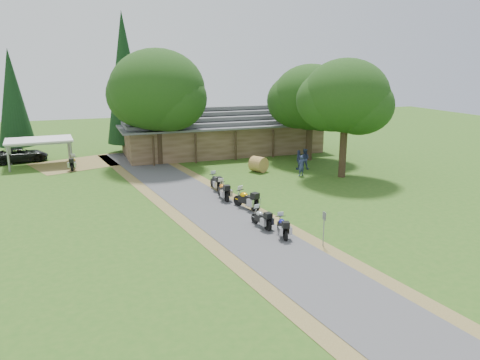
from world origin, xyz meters
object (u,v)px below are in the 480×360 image
object	(u,v)px
motorcycle_row_a	(282,226)
motorcycle_row_e	(216,181)
motorcycle_row_b	(261,217)
motorcycle_row_c	(246,198)
motorcycle_row_d	(223,190)
lodge	(222,129)
car_dark_suv	(20,151)
carport	(40,152)
motorcycle_carport_a	(73,162)
hay_bale	(259,164)

from	to	relation	value
motorcycle_row_a	motorcycle_row_e	distance (m)	10.60
motorcycle_row_b	motorcycle_row_c	size ratio (longest dim) A/B	0.87
motorcycle_row_d	motorcycle_row_a	bearing A→B (deg)	-173.64
motorcycle_row_c	motorcycle_row_d	xyz separation A→B (m)	(-0.73, 2.66, -0.03)
lodge	motorcycle_row_c	size ratio (longest dim) A/B	10.26
car_dark_suv	motorcycle_row_a	world-z (taller)	car_dark_suv
carport	motorcycle_row_b	bearing A→B (deg)	-63.51
carport	motorcycle_row_d	distance (m)	20.42
motorcycle_row_a	lodge	bearing A→B (deg)	1.21
motorcycle_row_b	motorcycle_row_d	xyz separation A→B (m)	(-0.32, 6.26, 0.06)
car_dark_suv	motorcycle_row_c	world-z (taller)	car_dark_suv
motorcycle_row_d	motorcycle_row_b	bearing A→B (deg)	-177.03
motorcycle_row_b	carport	bearing A→B (deg)	20.30
carport	motorcycle_carport_a	distance (m)	3.89
motorcycle_row_b	hay_bale	bearing A→B (deg)	-31.09
car_dark_suv	motorcycle_carport_a	distance (m)	6.96
motorcycle_row_b	lodge	bearing A→B (deg)	-21.81
motorcycle_row_a	motorcycle_row_b	size ratio (longest dim) A/B	0.99
lodge	hay_bale	size ratio (longest dim) A/B	15.90
carport	car_dark_suv	world-z (taller)	carport
motorcycle_row_c	lodge	bearing A→B (deg)	-35.24
carport	motorcycle_row_c	bearing A→B (deg)	-58.11
carport	motorcycle_row_c	world-z (taller)	carport
car_dark_suv	motorcycle_row_a	xyz separation A→B (m)	(15.42, -26.49, -0.41)
motorcycle_row_a	motorcycle_row_c	size ratio (longest dim) A/B	0.86
lodge	carport	world-z (taller)	lodge
motorcycle_row_d	carport	bearing A→B (deg)	38.26
motorcycle_row_c	motorcycle_row_d	world-z (taller)	motorcycle_row_c
motorcycle_row_c	motorcycle_carport_a	xyz separation A→B (m)	(-10.57, 16.04, -0.08)
carport	motorcycle_row_a	size ratio (longest dim) A/B	3.21
lodge	motorcycle_row_c	bearing A→B (deg)	-102.98
motorcycle_row_b	hay_bale	world-z (taller)	hay_bale
motorcycle_row_b	hay_bale	size ratio (longest dim) A/B	1.35
motorcycle_row_a	motorcycle_row_b	distance (m)	1.81
motorcycle_row_a	motorcycle_carport_a	xyz separation A→B (m)	(-10.72, 21.36, 0.02)
car_dark_suv	motorcycle_row_c	distance (m)	26.10
motorcycle_row_c	motorcycle_carport_a	size ratio (longest dim) A/B	1.12
carport	motorcycle_row_a	world-z (taller)	carport
car_dark_suv	motorcycle_row_c	bearing A→B (deg)	-155.59
car_dark_suv	motorcycle_row_d	xyz separation A→B (m)	(14.54, -18.51, -0.34)
motorcycle_row_e	motorcycle_row_d	bearing A→B (deg)	173.10
motorcycle_row_c	hay_bale	bearing A→B (deg)	-48.48
car_dark_suv	motorcycle_row_d	size ratio (longest dim) A/B	2.69
motorcycle_row_a	motorcycle_row_e	bearing A→B (deg)	14.67
motorcycle_row_d	motorcycle_carport_a	distance (m)	16.61
lodge	carport	distance (m)	17.91
hay_bale	motorcycle_carport_a	bearing A→B (deg)	157.17
lodge	motorcycle_row_e	world-z (taller)	lodge
car_dark_suv	motorcycle_carport_a	size ratio (longest dim) A/B	2.86
motorcycle_row_c	motorcycle_row_e	world-z (taller)	motorcycle_row_c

